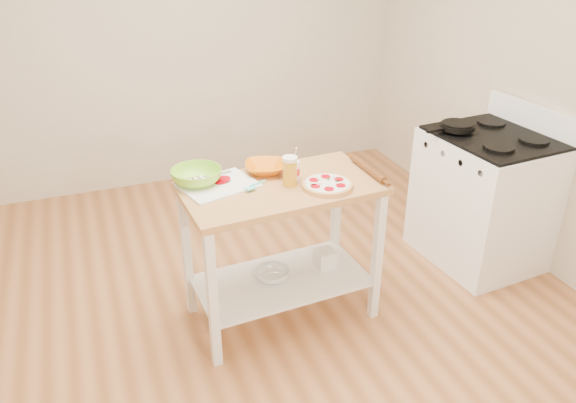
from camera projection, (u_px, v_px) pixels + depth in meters
The scene contains 15 objects.
room_shell at pixel (267, 108), 2.95m from camera, with size 4.04×4.54×2.74m.
prep_island at pixel (281, 224), 3.27m from camera, with size 1.15×0.67×0.90m.
gas_stove at pixel (484, 198), 3.96m from camera, with size 0.75×0.86×1.11m.
skillet at pixel (456, 127), 3.81m from camera, with size 0.37×0.24×0.03m.
pizza at pixel (327, 185), 3.13m from camera, with size 0.29×0.29×0.05m.
cutting_board at pixel (218, 185), 3.14m from camera, with size 0.47×0.40×0.04m.
spatula at pixel (254, 186), 3.11m from camera, with size 0.14×0.09×0.01m.
knife at pixel (204, 177), 3.21m from camera, with size 0.27×0.06×0.01m.
orange_bowl at pixel (265, 168), 3.30m from camera, with size 0.24×0.24×0.06m, color orange.
green_bowl at pixel (197, 177), 3.15m from camera, with size 0.28×0.28×0.09m, color #88D52F.
beer_pint at pixel (290, 171), 3.12m from camera, with size 0.08×0.08×0.17m.
yogurt_tub at pixel (291, 171), 3.19m from camera, with size 0.10×0.10×0.20m.
rolling_pin at pixel (368, 169), 3.30m from camera, with size 0.04×0.04×0.36m, color brown.
shelf_glass_bowl at pixel (272, 275), 3.43m from camera, with size 0.21×0.21×0.07m, color silver.
shelf_bin at pixel (325, 258), 3.55m from camera, with size 0.11×0.11×0.11m, color white.
Camera 1 is at (-0.92, -2.70, 2.26)m, focal length 35.00 mm.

